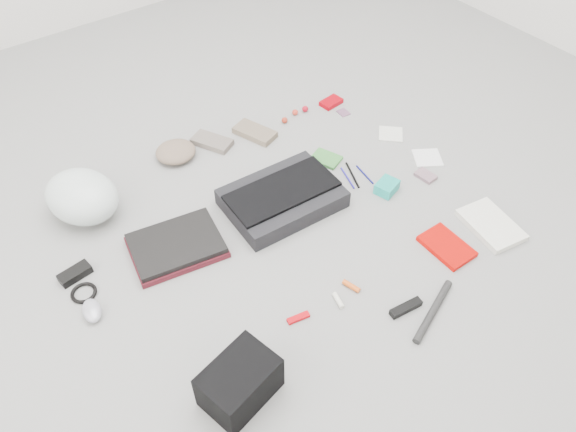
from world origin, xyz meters
TOP-DOWN VIEW (x-y plane):
  - ground_plane at (0.00, 0.00)m, footprint 4.00×4.00m
  - messenger_bag at (0.05, 0.10)m, footprint 0.46×0.34m
  - bag_flap at (0.05, 0.10)m, footprint 0.45×0.22m
  - laptop_sleeve at (-0.41, 0.15)m, footprint 0.37×0.31m
  - laptop at (-0.41, 0.15)m, footprint 0.36×0.29m
  - bike_helmet at (-0.60, 0.53)m, footprint 0.34×0.37m
  - beanie at (-0.15, 0.62)m, footprint 0.21×0.21m
  - mitten_left at (0.02, 0.60)m, footprint 0.16×0.20m
  - mitten_right at (0.21, 0.54)m, footprint 0.15×0.21m
  - power_brick at (-0.76, 0.25)m, footprint 0.12×0.07m
  - cable_coil at (-0.77, 0.16)m, footprint 0.10×0.10m
  - mouse at (-0.78, 0.07)m, footprint 0.08×0.11m
  - camera_bag at (-0.53, -0.47)m, footprint 0.25×0.20m
  - multitool at (-0.23, -0.37)m, footprint 0.08×0.04m
  - toiletry_tube_white at (-0.08, -0.39)m, footprint 0.03×0.06m
  - toiletry_tube_orange at (-0.00, -0.37)m, footprint 0.04×0.07m
  - u_lock at (0.08, -0.56)m, footprint 0.12×0.05m
  - bike_pump at (0.15, -0.62)m, footprint 0.27×0.12m
  - book_red at (0.40, -0.45)m, footprint 0.13×0.20m
  - book_white at (0.62, -0.48)m, footprint 0.20×0.26m
  - notepad at (0.36, 0.21)m, footprint 0.13×0.15m
  - pen_blue at (0.36, 0.06)m, footprint 0.05×0.13m
  - pen_black at (0.39, 0.06)m, footprint 0.07×0.15m
  - pen_navy at (0.43, 0.04)m, footprint 0.03×0.13m
  - accordion_wallet at (0.44, -0.09)m, footprint 0.11×0.10m
  - card_deck at (0.63, -0.13)m, footprint 0.07×0.09m
  - napkin_top at (0.72, 0.17)m, footprint 0.15×0.15m
  - napkin_bottom at (0.73, -0.05)m, footprint 0.16×0.16m
  - lollipop_a at (0.38, 0.53)m, footprint 0.04×0.04m
  - lollipop_b at (0.46, 0.55)m, footprint 0.03×0.03m
  - lollipop_c at (0.51, 0.55)m, footprint 0.03×0.03m
  - altoids_tin at (0.65, 0.52)m, footprint 0.11×0.08m
  - stamp_sheet at (0.65, 0.43)m, footprint 0.05×0.06m

SIDE VIEW (x-z plane):
  - ground_plane at x=0.00m, z-range 0.00..0.00m
  - stamp_sheet at x=0.65m, z-range 0.00..0.00m
  - napkin_top at x=0.72m, z-range 0.00..0.01m
  - napkin_bottom at x=0.73m, z-range 0.00..0.01m
  - pen_navy at x=0.43m, z-range 0.00..0.01m
  - pen_blue at x=0.36m, z-range 0.00..0.01m
  - pen_black at x=0.39m, z-range 0.00..0.01m
  - multitool at x=-0.23m, z-range 0.00..0.01m
  - cable_coil at x=-0.77m, z-range 0.00..0.01m
  - notepad at x=0.36m, z-range 0.00..0.01m
  - card_deck at x=0.63m, z-range 0.00..0.02m
  - toiletry_tube_white at x=-0.08m, z-range 0.00..0.02m
  - toiletry_tube_orange at x=0.00m, z-range 0.00..0.02m
  - book_red at x=0.40m, z-range 0.00..0.02m
  - altoids_tin at x=0.65m, z-range 0.00..0.02m
  - laptop_sleeve at x=-0.41m, z-range 0.00..0.02m
  - u_lock at x=0.08m, z-range 0.00..0.02m
  - book_white at x=0.62m, z-range 0.00..0.03m
  - bike_pump at x=0.15m, z-range 0.00..0.03m
  - mitten_left at x=0.02m, z-range 0.00..0.03m
  - lollipop_b at x=0.46m, z-range 0.00..0.03m
  - mitten_right at x=0.21m, z-range 0.00..0.03m
  - lollipop_a at x=0.38m, z-range 0.00..0.03m
  - lollipop_c at x=0.51m, z-range 0.00..0.03m
  - power_brick at x=-0.76m, z-range 0.00..0.03m
  - mouse at x=-0.78m, z-range 0.00..0.04m
  - accordion_wallet at x=0.44m, z-range 0.00..0.05m
  - beanie at x=-0.15m, z-range 0.00..0.06m
  - laptop at x=-0.41m, z-range 0.02..0.04m
  - messenger_bag at x=0.05m, z-range 0.00..0.07m
  - camera_bag at x=-0.53m, z-range 0.00..0.14m
  - bag_flap at x=0.05m, z-range 0.07..0.09m
  - bike_helmet at x=-0.60m, z-range 0.00..0.19m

